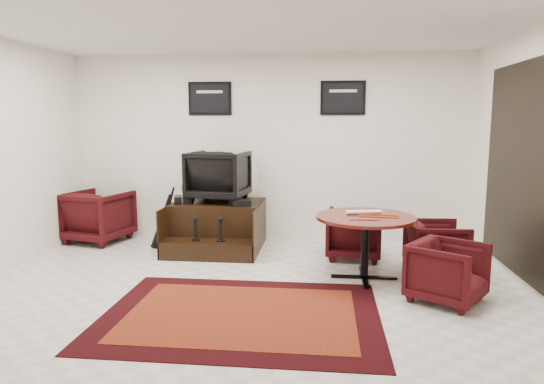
{
  "coord_description": "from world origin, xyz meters",
  "views": [
    {
      "loc": [
        0.84,
        -4.85,
        1.81
      ],
      "look_at": [
        0.22,
        0.9,
        0.96
      ],
      "focal_mm": 32.0,
      "sensor_mm": 36.0,
      "label": 1
    }
  ],
  "objects_px": {
    "armchair_side": "(98,214)",
    "meeting_table": "(365,224)",
    "table_chair_window": "(437,244)",
    "table_chair_corner": "(448,269)",
    "shine_podium": "(217,227)",
    "table_chair_back": "(354,231)",
    "shine_chair": "(219,173)"
  },
  "relations": [
    {
      "from": "armchair_side",
      "to": "meeting_table",
      "type": "distance_m",
      "value": 4.11
    },
    {
      "from": "meeting_table",
      "to": "table_chair_window",
      "type": "bearing_deg",
      "value": 23.31
    },
    {
      "from": "armchair_side",
      "to": "table_chair_corner",
      "type": "relative_size",
      "value": 1.27
    },
    {
      "from": "table_chair_corner",
      "to": "shine_podium",
      "type": "bearing_deg",
      "value": 90.61
    },
    {
      "from": "meeting_table",
      "to": "table_chair_back",
      "type": "relative_size",
      "value": 1.58
    },
    {
      "from": "shine_chair",
      "to": "table_chair_back",
      "type": "height_order",
      "value": "shine_chair"
    },
    {
      "from": "shine_podium",
      "to": "table_chair_back",
      "type": "distance_m",
      "value": 1.95
    },
    {
      "from": "armchair_side",
      "to": "meeting_table",
      "type": "xyz_separation_m",
      "value": [
        3.87,
        -1.36,
        0.22
      ]
    },
    {
      "from": "table_chair_back",
      "to": "table_chair_corner",
      "type": "distance_m",
      "value": 1.74
    },
    {
      "from": "meeting_table",
      "to": "table_chair_back",
      "type": "xyz_separation_m",
      "value": [
        -0.07,
        0.88,
        -0.29
      ]
    },
    {
      "from": "shine_chair",
      "to": "meeting_table",
      "type": "height_order",
      "value": "shine_chair"
    },
    {
      "from": "shine_podium",
      "to": "armchair_side",
      "type": "distance_m",
      "value": 1.88
    },
    {
      "from": "shine_podium",
      "to": "shine_chair",
      "type": "xyz_separation_m",
      "value": [
        0.0,
        0.14,
        0.76
      ]
    },
    {
      "from": "shine_chair",
      "to": "meeting_table",
      "type": "bearing_deg",
      "value": 152.59
    },
    {
      "from": "table_chair_back",
      "to": "shine_podium",
      "type": "bearing_deg",
      "value": -4.07
    },
    {
      "from": "shine_podium",
      "to": "table_chair_back",
      "type": "height_order",
      "value": "table_chair_back"
    },
    {
      "from": "armchair_side",
      "to": "table_chair_back",
      "type": "bearing_deg",
      "value": -173.58
    },
    {
      "from": "shine_chair",
      "to": "table_chair_corner",
      "type": "distance_m",
      "value": 3.48
    },
    {
      "from": "shine_podium",
      "to": "armchair_side",
      "type": "xyz_separation_m",
      "value": [
        -1.87,
        0.16,
        0.12
      ]
    },
    {
      "from": "shine_podium",
      "to": "shine_chair",
      "type": "relative_size",
      "value": 1.61
    },
    {
      "from": "shine_podium",
      "to": "meeting_table",
      "type": "xyz_separation_m",
      "value": [
        2.0,
        -1.2,
        0.35
      ]
    },
    {
      "from": "shine_chair",
      "to": "table_chair_back",
      "type": "bearing_deg",
      "value": 172.99
    },
    {
      "from": "table_chair_back",
      "to": "table_chair_corner",
      "type": "height_order",
      "value": "table_chair_back"
    },
    {
      "from": "shine_chair",
      "to": "table_chair_window",
      "type": "distance_m",
      "value": 3.12
    },
    {
      "from": "shine_chair",
      "to": "table_chair_back",
      "type": "relative_size",
      "value": 1.13
    },
    {
      "from": "shine_chair",
      "to": "armchair_side",
      "type": "distance_m",
      "value": 1.98
    },
    {
      "from": "armchair_side",
      "to": "table_chair_window",
      "type": "xyz_separation_m",
      "value": [
        4.76,
        -0.98,
        -0.09
      ]
    },
    {
      "from": "shine_podium",
      "to": "shine_chair",
      "type": "bearing_deg",
      "value": 90.0
    },
    {
      "from": "table_chair_window",
      "to": "table_chair_corner",
      "type": "distance_m",
      "value": 1.03
    },
    {
      "from": "armchair_side",
      "to": "meeting_table",
      "type": "height_order",
      "value": "armchair_side"
    },
    {
      "from": "shine_chair",
      "to": "meeting_table",
      "type": "relative_size",
      "value": 0.72
    },
    {
      "from": "armchair_side",
      "to": "table_chair_corner",
      "type": "bearing_deg",
      "value": 170.33
    }
  ]
}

